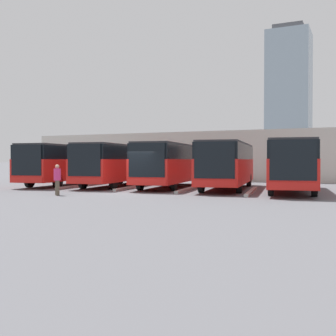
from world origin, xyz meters
The scene contains 13 objects.
ground_plane centered at (0.00, 0.00, 0.00)m, with size 600.00×600.00×0.00m, color #5B5B60.
bus_0 centered at (-8.59, -5.16, 1.75)m, with size 4.18×11.08×3.12m.
curb_divider_0 centered at (-6.44, -3.57, 0.07)m, with size 0.24×6.94×0.15m, color #B2B2AD.
bus_1 centered at (-4.30, -5.76, 1.75)m, with size 4.18×11.08×3.12m.
curb_divider_1 centered at (-2.15, -4.16, 0.07)m, with size 0.24×6.94×0.15m, color #B2B2AD.
bus_2 centered at (0.00, -5.91, 1.75)m, with size 4.18×11.08×3.12m.
curb_divider_2 centered at (2.15, -4.31, 0.07)m, with size 0.24×6.94×0.15m, color #B2B2AD.
bus_3 centered at (4.29, -5.60, 1.75)m, with size 4.18×11.08×3.12m.
curb_divider_3 centered at (6.44, -4.00, 0.07)m, with size 0.24×6.94×0.15m, color #B2B2AD.
bus_4 centered at (8.58, -5.08, 1.75)m, with size 4.18×11.08×3.12m.
pedestrian centered at (2.97, 2.96, 0.93)m, with size 0.54×0.54×1.73m.
station_building centered at (0.00, -20.79, 2.41)m, with size 41.60×12.11×4.74m.
office_tower centered at (14.40, -158.18, 28.04)m, with size 17.07×17.07×57.28m.
Camera 1 is at (-12.41, 21.76, 1.95)m, focal length 45.00 mm.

